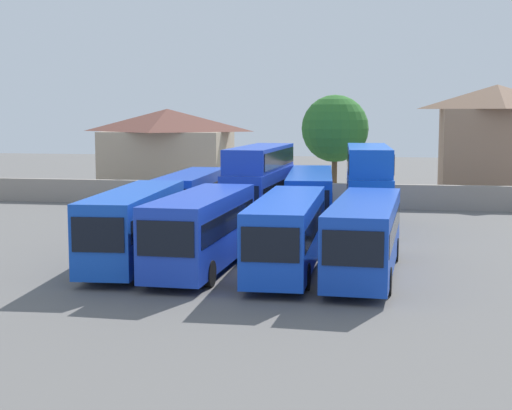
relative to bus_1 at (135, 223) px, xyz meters
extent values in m
plane|color=#605E5B|center=(5.23, 17.68, -1.97)|extent=(140.00, 140.00, 0.00)
cube|color=gray|center=(5.23, 23.02, -1.07)|extent=(56.00, 0.50, 1.80)
cube|color=blue|center=(0.00, 0.01, -0.07)|extent=(3.13, 11.03, 3.10)
cube|color=black|center=(0.36, -5.45, 0.31)|extent=(2.13, 0.22, 1.39)
cube|color=black|center=(0.00, 0.01, 0.31)|extent=(3.11, 10.17, 0.98)
cylinder|color=black|center=(1.33, -3.29, -1.42)|extent=(0.37, 1.12, 1.10)
cylinder|color=black|center=(-0.89, -3.43, -1.42)|extent=(0.37, 1.12, 1.10)
cylinder|color=black|center=(0.89, 3.46, -1.42)|extent=(0.37, 1.12, 1.10)
cylinder|color=black|center=(-1.33, 3.31, -1.42)|extent=(0.37, 1.12, 1.10)
cube|color=blue|center=(3.38, -0.69, -0.08)|extent=(2.91, 10.30, 3.07)
cube|color=black|center=(3.22, -5.82, 0.29)|extent=(2.28, 0.15, 1.38)
cube|color=black|center=(3.38, -0.69, 0.29)|extent=(2.92, 9.49, 0.97)
cylinder|color=black|center=(4.47, -3.89, -1.42)|extent=(0.33, 1.11, 1.10)
cylinder|color=black|center=(2.09, -3.82, -1.42)|extent=(0.33, 1.11, 1.10)
cylinder|color=black|center=(4.67, 2.45, -1.42)|extent=(0.33, 1.11, 1.10)
cylinder|color=black|center=(2.29, 2.52, -1.42)|extent=(0.33, 1.11, 1.10)
cube|color=blue|center=(7.18, -0.33, -0.15)|extent=(2.70, 11.26, 2.94)
cube|color=black|center=(7.28, -5.96, 0.21)|extent=(2.19, 0.12, 1.32)
cube|color=black|center=(7.18, -0.33, 0.21)|extent=(2.72, 10.36, 0.92)
cylinder|color=black|center=(8.39, -3.79, -1.42)|extent=(0.32, 1.11, 1.10)
cylinder|color=black|center=(6.10, -3.83, -1.42)|extent=(0.32, 1.11, 1.10)
cylinder|color=black|center=(8.26, 3.16, -1.42)|extent=(0.32, 1.11, 1.10)
cylinder|color=black|center=(5.97, 3.12, -1.42)|extent=(0.32, 1.11, 1.10)
cube|color=#1440BD|center=(10.59, -0.48, -0.16)|extent=(3.04, 11.43, 2.92)
cube|color=black|center=(10.34, -6.16, 0.19)|extent=(2.24, 0.18, 1.31)
cube|color=black|center=(10.59, -0.48, 0.19)|extent=(3.04, 10.52, 0.92)
cylinder|color=black|center=(11.60, -4.04, -1.42)|extent=(0.35, 1.11, 1.10)
cylinder|color=black|center=(9.27, -3.94, -1.42)|extent=(0.35, 1.11, 1.10)
cylinder|color=black|center=(11.91, 2.97, -1.42)|extent=(0.35, 1.11, 1.10)
cylinder|color=black|center=(9.57, 3.07, -1.42)|extent=(0.35, 1.11, 1.10)
cube|color=blue|center=(-0.59, 12.75, -0.16)|extent=(2.72, 10.60, 2.90)
cube|color=black|center=(-0.46, 7.46, 0.19)|extent=(2.17, 0.13, 1.31)
cube|color=black|center=(-0.59, 12.75, 0.19)|extent=(2.74, 9.76, 0.91)
cylinder|color=black|center=(0.62, 9.51, -1.42)|extent=(0.33, 1.11, 1.10)
cylinder|color=black|center=(-1.65, 9.45, -1.42)|extent=(0.33, 1.11, 1.10)
cylinder|color=black|center=(0.46, 16.04, -1.42)|extent=(0.33, 1.11, 1.10)
cylinder|color=black|center=(-1.81, 15.99, -1.42)|extent=(0.33, 1.11, 1.10)
cube|color=blue|center=(3.65, 12.98, -0.04)|extent=(2.92, 10.58, 3.15)
cube|color=black|center=(3.42, 7.72, 0.34)|extent=(2.19, 0.17, 1.42)
cube|color=black|center=(3.65, 12.98, 0.34)|extent=(2.93, 9.74, 0.99)
cube|color=blue|center=(3.66, 13.24, 2.25)|extent=(2.85, 10.05, 1.43)
cube|color=black|center=(3.66, 13.24, 2.25)|extent=(2.92, 9.53, 1.00)
cylinder|color=black|center=(4.65, 9.68, -1.42)|extent=(0.35, 1.11, 1.10)
cylinder|color=black|center=(2.37, 9.78, -1.42)|extent=(0.35, 1.11, 1.10)
cylinder|color=black|center=(4.92, 16.17, -1.42)|extent=(0.35, 1.11, 1.10)
cylinder|color=black|center=(2.64, 16.27, -1.42)|extent=(0.35, 1.11, 1.10)
cube|color=#1043BF|center=(6.84, 12.65, -0.08)|extent=(3.53, 12.11, 3.07)
cube|color=black|center=(7.34, 6.68, 0.29)|extent=(2.24, 0.27, 1.38)
cube|color=black|center=(6.84, 12.65, 0.29)|extent=(3.49, 11.17, 0.97)
cylinder|color=black|center=(8.31, 9.06, -1.42)|extent=(0.39, 1.12, 1.10)
cylinder|color=black|center=(5.98, 8.86, -1.42)|extent=(0.39, 1.12, 1.10)
cylinder|color=black|center=(7.69, 16.43, -1.42)|extent=(0.39, 1.12, 1.10)
cylinder|color=black|center=(5.36, 16.24, -1.42)|extent=(0.39, 1.12, 1.10)
cube|color=blue|center=(10.30, 12.68, -0.10)|extent=(3.10, 10.18, 3.03)
cube|color=black|center=(10.63, 7.65, 0.27)|extent=(2.15, 0.22, 1.37)
cube|color=black|center=(10.30, 12.68, 0.27)|extent=(3.09, 9.38, 0.96)
cube|color=blue|center=(10.28, 12.93, 2.23)|extent=(3.02, 9.68, 1.62)
cube|color=black|center=(10.28, 12.93, 2.23)|extent=(3.07, 9.18, 1.13)
cylinder|color=black|center=(11.62, 9.64, -1.42)|extent=(0.37, 1.12, 1.10)
cylinder|color=black|center=(9.38, 9.50, -1.42)|extent=(0.37, 1.12, 1.10)
cylinder|color=black|center=(11.22, 15.86, -1.42)|extent=(0.37, 1.12, 1.10)
cylinder|color=black|center=(8.97, 15.71, -1.42)|extent=(0.37, 1.12, 1.10)
cube|color=tan|center=(-7.82, 31.97, 0.70)|extent=(10.48, 7.50, 5.34)
pyramid|color=brown|center=(-7.82, 31.97, 4.34)|extent=(11.00, 7.88, 1.95)
cube|color=#9E7A60|center=(20.08, 32.65, 1.66)|extent=(8.77, 7.21, 7.27)
pyramid|color=brown|center=(20.08, 32.65, 6.29)|extent=(9.20, 7.57, 1.99)
cylinder|color=brown|center=(7.34, 25.52, 0.02)|extent=(0.41, 0.41, 3.98)
sphere|color=#2D6B28|center=(7.34, 25.52, 3.80)|extent=(5.12, 5.12, 5.12)
camera|label=1|loc=(11.66, -33.89, 5.13)|focal=54.35mm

